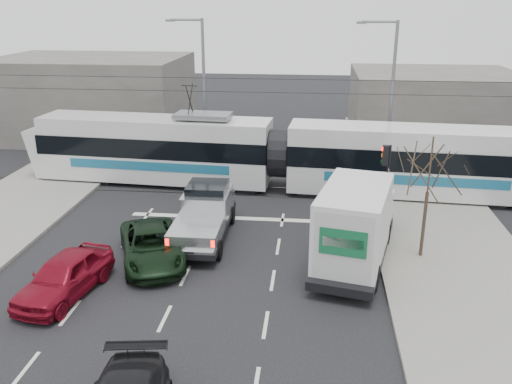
# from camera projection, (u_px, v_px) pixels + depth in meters

# --- Properties ---
(ground) EXTENTS (120.00, 120.00, 0.00)m
(ground) POSITION_uv_depth(u_px,v_px,m) (229.00, 278.00, 20.76)
(ground) COLOR black
(ground) RESTS_ON ground
(sidewalk_right) EXTENTS (6.00, 60.00, 0.15)m
(sidewalk_right) POSITION_uv_depth(u_px,v_px,m) (471.00, 289.00, 19.83)
(sidewalk_right) COLOR gray
(sidewalk_right) RESTS_ON ground
(rails) EXTENTS (60.00, 1.60, 0.03)m
(rails) POSITION_uv_depth(u_px,v_px,m) (256.00, 191.00, 30.12)
(rails) COLOR #33302D
(rails) RESTS_ON ground
(building_left) EXTENTS (14.00, 10.00, 6.00)m
(building_left) POSITION_uv_depth(u_px,v_px,m) (93.00, 97.00, 41.77)
(building_left) COLOR slate
(building_left) RESTS_ON ground
(building_right) EXTENTS (12.00, 10.00, 5.00)m
(building_right) POSITION_uv_depth(u_px,v_px,m) (433.00, 105.00, 41.19)
(building_right) COLOR slate
(building_right) RESTS_ON ground
(bare_tree) EXTENTS (2.40, 2.40, 5.00)m
(bare_tree) POSITION_uv_depth(u_px,v_px,m) (430.00, 171.00, 21.06)
(bare_tree) COLOR #47382B
(bare_tree) RESTS_ON ground
(traffic_signal) EXTENTS (0.44, 0.44, 3.60)m
(traffic_signal) POSITION_uv_depth(u_px,v_px,m) (386.00, 166.00, 25.27)
(traffic_signal) COLOR black
(traffic_signal) RESTS_ON ground
(street_lamp_near) EXTENTS (2.38, 0.25, 9.00)m
(street_lamp_near) POSITION_uv_depth(u_px,v_px,m) (389.00, 90.00, 31.42)
(street_lamp_near) COLOR slate
(street_lamp_near) RESTS_ON ground
(street_lamp_far) EXTENTS (2.38, 0.25, 9.00)m
(street_lamp_far) POSITION_uv_depth(u_px,v_px,m) (201.00, 82.00, 34.45)
(street_lamp_far) COLOR slate
(street_lamp_far) RESTS_ON ground
(catenary) EXTENTS (60.00, 0.20, 7.00)m
(catenary) POSITION_uv_depth(u_px,v_px,m) (256.00, 123.00, 28.82)
(catenary) COLOR black
(catenary) RESTS_ON ground
(tram) EXTENTS (27.75, 4.67, 5.64)m
(tram) POSITION_uv_depth(u_px,v_px,m) (279.00, 154.00, 29.89)
(tram) COLOR silver
(tram) RESTS_ON ground
(silver_pickup) EXTENTS (2.24, 6.08, 2.20)m
(silver_pickup) POSITION_uv_depth(u_px,v_px,m) (205.00, 213.00, 24.15)
(silver_pickup) COLOR black
(silver_pickup) RESTS_ON ground
(box_truck) EXTENTS (3.82, 7.23, 3.44)m
(box_truck) POSITION_uv_depth(u_px,v_px,m) (356.00, 225.00, 21.31)
(box_truck) COLOR black
(box_truck) RESTS_ON ground
(navy_pickup) EXTENTS (2.74, 4.91, 1.96)m
(navy_pickup) POSITION_uv_depth(u_px,v_px,m) (368.00, 220.00, 23.73)
(navy_pickup) COLOR black
(navy_pickup) RESTS_ON ground
(green_car) EXTENTS (3.99, 5.48, 1.38)m
(green_car) POSITION_uv_depth(u_px,v_px,m) (151.00, 246.00, 21.85)
(green_car) COLOR black
(green_car) RESTS_ON ground
(red_car) EXTENTS (2.58, 4.70, 1.52)m
(red_car) POSITION_uv_depth(u_px,v_px,m) (64.00, 276.00, 19.33)
(red_car) COLOR maroon
(red_car) RESTS_ON ground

